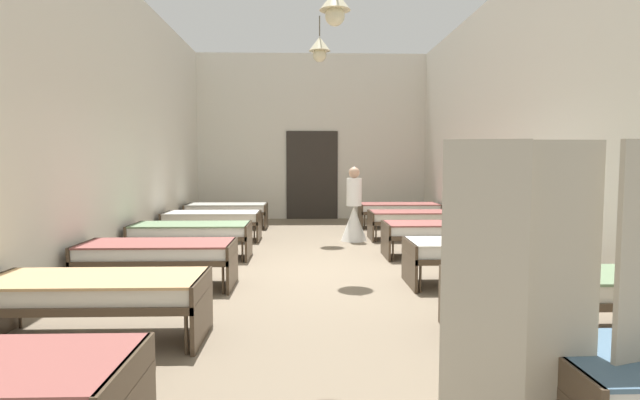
% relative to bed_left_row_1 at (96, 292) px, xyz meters
% --- Properties ---
extents(ground_plane, '(6.81, 13.81, 0.10)m').
position_rel_bed_left_row_1_xyz_m(ground_plane, '(2.06, 2.85, -0.49)').
color(ground_plane, '#7A6B56').
extents(room_shell, '(6.61, 13.41, 4.49)m').
position_rel_bed_left_row_1_xyz_m(room_shell, '(2.06, 4.22, 1.81)').
color(room_shell, silver).
rests_on(room_shell, ground).
extents(bed_left_row_1, '(1.90, 0.84, 0.57)m').
position_rel_bed_left_row_1_xyz_m(bed_left_row_1, '(0.00, 0.00, 0.00)').
color(bed_left_row_1, '#473828').
rests_on(bed_left_row_1, ground).
extents(bed_right_row_1, '(1.90, 0.84, 0.57)m').
position_rel_bed_left_row_1_xyz_m(bed_right_row_1, '(4.11, 0.00, 0.00)').
color(bed_right_row_1, '#473828').
rests_on(bed_right_row_1, ground).
extents(bed_left_row_2, '(1.90, 0.84, 0.57)m').
position_rel_bed_left_row_1_xyz_m(bed_left_row_2, '(0.00, 1.90, 0.00)').
color(bed_left_row_2, '#473828').
rests_on(bed_left_row_2, ground).
extents(bed_right_row_2, '(1.90, 0.84, 0.57)m').
position_rel_bed_left_row_1_xyz_m(bed_right_row_2, '(4.11, 1.90, 0.00)').
color(bed_right_row_2, '#473828').
rests_on(bed_right_row_2, ground).
extents(bed_left_row_3, '(1.90, 0.84, 0.57)m').
position_rel_bed_left_row_1_xyz_m(bed_left_row_3, '(0.00, 3.80, 0.00)').
color(bed_left_row_3, '#473828').
rests_on(bed_left_row_3, ground).
extents(bed_right_row_3, '(1.90, 0.84, 0.57)m').
position_rel_bed_left_row_1_xyz_m(bed_right_row_3, '(4.11, 3.80, 0.00)').
color(bed_right_row_3, '#473828').
rests_on(bed_right_row_3, ground).
extents(bed_left_row_4, '(1.90, 0.84, 0.57)m').
position_rel_bed_left_row_1_xyz_m(bed_left_row_4, '(0.00, 5.70, 0.00)').
color(bed_left_row_4, '#473828').
rests_on(bed_left_row_4, ground).
extents(bed_right_row_4, '(1.90, 0.84, 0.57)m').
position_rel_bed_left_row_1_xyz_m(bed_right_row_4, '(4.11, 5.70, 0.00)').
color(bed_right_row_4, '#473828').
rests_on(bed_right_row_4, ground).
extents(bed_left_row_5, '(1.90, 0.84, 0.57)m').
position_rel_bed_left_row_1_xyz_m(bed_left_row_5, '(0.00, 7.60, 0.00)').
color(bed_left_row_5, '#473828').
rests_on(bed_left_row_5, ground).
extents(bed_right_row_5, '(1.90, 0.84, 0.57)m').
position_rel_bed_left_row_1_xyz_m(bed_right_row_5, '(4.11, 7.60, 0.00)').
color(bed_right_row_5, '#473828').
rests_on(bed_right_row_5, ground).
extents(nurse_near_aisle, '(0.52, 0.52, 1.49)m').
position_rel_bed_left_row_1_xyz_m(nurse_near_aisle, '(2.83, 5.56, 0.09)').
color(nurse_near_aisle, white).
rests_on(nurse_near_aisle, ground).
extents(privacy_screen, '(1.25, 0.16, 1.70)m').
position_rel_bed_left_row_1_xyz_m(privacy_screen, '(3.16, -1.96, 0.41)').
color(privacy_screen, '#BCB29E').
rests_on(privacy_screen, ground).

